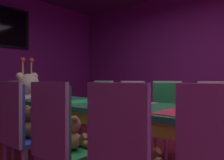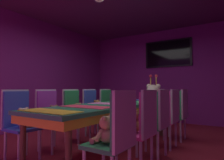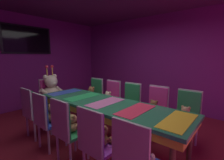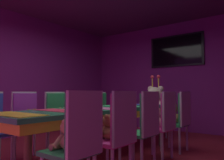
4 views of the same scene
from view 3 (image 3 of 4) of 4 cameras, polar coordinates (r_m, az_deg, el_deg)
name	(u,v)px [view 3 (image 3 of 4)]	position (r m, az deg, el deg)	size (l,w,h in m)	color
ground_plane	(106,140)	(3.22, -2.22, -20.79)	(7.90, 7.90, 0.00)	maroon
wall_back	(28,62)	(5.50, -27.96, 5.73)	(5.20, 0.12, 2.80)	#721E72
wall_right	(164,62)	(5.04, 18.09, 6.14)	(0.12, 6.40, 2.80)	#721E72
banquet_table	(106,107)	(2.95, -2.30, -9.61)	(0.90, 3.03, 0.75)	#26724C
chair_left_0	(134,157)	(1.74, 7.81, -25.83)	(0.42, 0.41, 0.98)	#2D47B2
teddy_left_0	(141,153)	(1.85, 10.39, -24.24)	(0.23, 0.29, 0.28)	beige
chair_left_1	(95,139)	(2.03, -6.29, -20.34)	(0.42, 0.41, 0.98)	purple
teddy_left_1	(103,136)	(2.13, -3.34, -19.48)	(0.22, 0.29, 0.27)	brown
chair_left_2	(65,126)	(2.45, -16.59, -15.41)	(0.42, 0.41, 0.98)	#268C4C
teddy_left_2	(73,124)	(2.53, -13.78, -15.06)	(0.22, 0.28, 0.27)	#9E7247
chair_left_3	(45,116)	(2.91, -23.06, -11.82)	(0.42, 0.41, 0.98)	#2D47B2
teddy_left_3	(53,114)	(2.98, -20.52, -11.40)	(0.25, 0.32, 0.30)	brown
chair_left_4	(31,108)	(3.42, -26.94, -9.08)	(0.42, 0.41, 0.98)	#268C4C
teddy_left_4	(39,108)	(3.48, -24.73, -9.06)	(0.22, 0.28, 0.26)	brown
chair_right_0	(187,112)	(3.17, 25.44, -10.33)	(0.42, 0.41, 0.98)	#268C4C
teddy_right_0	(185,115)	(3.04, 24.72, -11.44)	(0.23, 0.29, 0.28)	tan
chair_right_1	(157,105)	(3.35, 15.75, -8.79)	(0.42, 0.41, 0.98)	#CC338C
teddy_right_1	(153,108)	(3.23, 14.67, -9.75)	(0.23, 0.30, 0.28)	brown
chair_right_2	(131,100)	(3.60, 6.76, -7.28)	(0.42, 0.41, 0.98)	#268C4C
chair_right_3	(112,96)	(3.93, -0.12, -5.89)	(0.42, 0.41, 0.98)	#CC338C
teddy_right_3	(108,98)	(3.83, -1.52, -6.52)	(0.24, 0.30, 0.29)	beige
chair_right_4	(95,93)	(4.34, -6.04, -4.55)	(0.42, 0.41, 0.98)	#268C4C
teddy_right_4	(91,94)	(4.24, -7.47, -4.85)	(0.27, 0.35, 0.33)	olive
throne_chair	(49,93)	(4.57, -21.80, -4.46)	(0.41, 0.42, 0.98)	#CC338C
king_teddy_bear	(52,89)	(4.39, -20.86, -2.95)	(0.69, 0.54, 0.89)	beige
wall_tv	(27,40)	(5.43, -28.07, 12.58)	(1.40, 0.06, 0.81)	black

